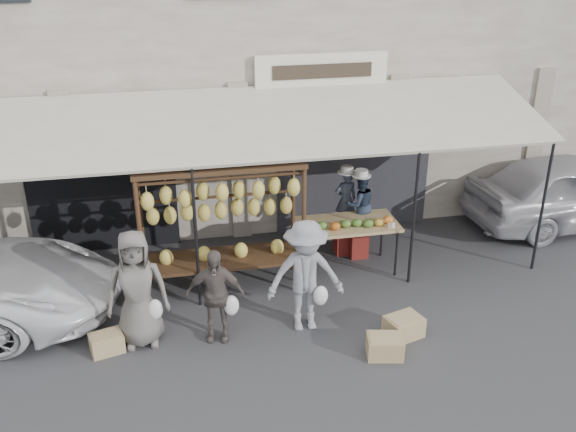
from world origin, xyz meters
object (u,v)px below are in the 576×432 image
crate_far (107,343)px  sedan (573,190)px  customer_mid (215,295)px  customer_right (306,276)px  banana_rack (221,203)px  crate_near_a (385,346)px  produce_table (348,225)px  customer_left (137,289)px  vendor_right (360,205)px  crate_near_b (404,327)px  vendor_left (346,200)px

crate_far → sedan: size_ratio=0.10×
customer_mid → crate_far: bearing=-168.9°
customer_right → sedan: (6.02, 2.50, -0.15)m
banana_rack → customer_right: banana_rack is taller
customer_mid → customer_right: customer_right is taller
customer_mid → crate_near_a: size_ratio=2.89×
banana_rack → customer_mid: banana_rack is taller
produce_table → crate_near_a: produce_table is taller
banana_rack → customer_right: 1.83m
banana_rack → customer_left: 1.92m
vendor_right → customer_left: customer_left is taller
crate_far → sedan: 9.26m
banana_rack → produce_table: 2.27m
crate_near_a → crate_near_b: crate_near_b is taller
crate_near_a → crate_far: size_ratio=1.11×
banana_rack → customer_mid: 1.59m
customer_left → customer_right: (2.39, -0.12, -0.01)m
customer_left → customer_mid: (1.07, -0.12, -0.16)m
customer_right → crate_near_b: (1.36, -0.51, -0.72)m
customer_left → customer_mid: 1.09m
banana_rack → produce_table: bearing=5.3°
produce_table → sedan: 5.02m
customer_left → customer_right: bearing=-4.0°
customer_right → crate_near_b: customer_right is taller
produce_table → crate_far: size_ratio=3.81×
crate_near_a → crate_near_b: (0.43, 0.40, 0.01)m
vendor_right → crate_near_a: 3.09m
vendor_right → crate_far: size_ratio=2.58×
customer_left → customer_right: customer_left is taller
customer_mid → crate_far: (-1.56, -0.01, -0.58)m
vendor_right → customer_right: bearing=47.0°
crate_near_a → crate_near_b: size_ratio=0.96×
customer_left → customer_mid: bearing=-7.4°
sedan → customer_mid: bearing=105.7°
customer_right → crate_far: (-2.87, -0.01, -0.74)m
customer_mid → crate_far: customer_mid is taller
banana_rack → customer_left: size_ratio=1.48×
banana_rack → sedan: banana_rack is taller
vendor_left → customer_mid: 3.41m
vendor_right → sedan: size_ratio=0.27×
crate_near_a → crate_near_b: bearing=42.6°
vendor_right → customer_mid: bearing=28.9°
vendor_left → customer_left: 4.21m
vendor_left → crate_far: 4.78m
vendor_left → customer_left: (-3.64, -2.10, -0.17)m
crate_near_b → customer_mid: bearing=169.2°
crate_near_b → crate_far: bearing=173.3°
crate_near_b → sedan: 5.57m
crate_near_a → vendor_right: bearing=79.9°
customer_left → crate_near_a: 3.55m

